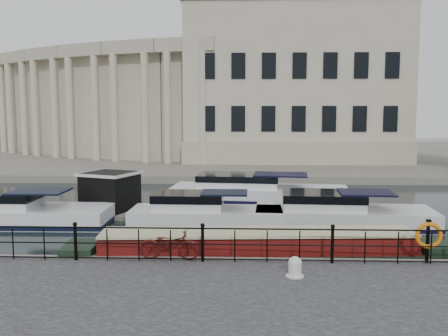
% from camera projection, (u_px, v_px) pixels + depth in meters
% --- Properties ---
extents(ground_plane, '(160.00, 160.00, 0.00)m').
position_uv_depth(ground_plane, '(208.00, 257.00, 17.83)').
color(ground_plane, black).
rests_on(ground_plane, ground).
extents(far_bank, '(120.00, 42.00, 0.55)m').
position_uv_depth(far_bank, '(232.00, 155.00, 56.52)').
color(far_bank, '#6B665B').
rests_on(far_bank, ground_plane).
extents(railing, '(24.14, 0.14, 1.22)m').
position_uv_depth(railing, '(203.00, 241.00, 15.46)').
color(railing, black).
rests_on(railing, near_quay).
extents(civic_building, '(53.55, 31.84, 16.85)m').
position_uv_depth(civic_building, '(222.00, 93.00, 51.52)').
color(civic_building, '#ADA38C').
rests_on(civic_building, far_bank).
extents(bicycle, '(1.92, 0.78, 0.99)m').
position_uv_depth(bicycle, '(170.00, 244.00, 15.67)').
color(bicycle, '#400E0B').
rests_on(bicycle, near_quay).
extents(mooring_bollard, '(0.52, 0.52, 0.58)m').
position_uv_depth(mooring_bollard, '(295.00, 267.00, 14.09)').
color(mooring_bollard, silver).
rests_on(mooring_bollard, near_quay).
extents(life_ring_post, '(0.84, 0.21, 1.36)m').
position_uv_depth(life_ring_post, '(429.00, 236.00, 15.25)').
color(life_ring_post, black).
rests_on(life_ring_post, near_quay).
extents(narrowboat, '(13.26, 2.56, 1.49)m').
position_uv_depth(narrowboat, '(258.00, 255.00, 16.91)').
color(narrowboat, black).
rests_on(narrowboat, ground_plane).
extents(harbour_hut, '(4.20, 3.87, 2.21)m').
position_uv_depth(harbour_hut, '(110.00, 195.00, 25.49)').
color(harbour_hut, '#6B665B').
rests_on(harbour_hut, ground_plane).
extents(cabin_cruisers, '(23.35, 10.26, 1.99)m').
position_uv_depth(cabin_cruisers, '(209.00, 208.00, 25.00)').
color(cabin_cruisers, silver).
rests_on(cabin_cruisers, ground_plane).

